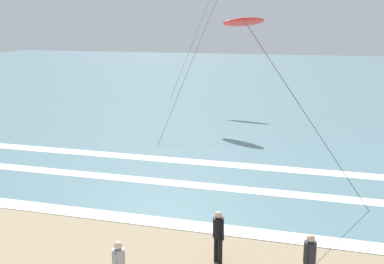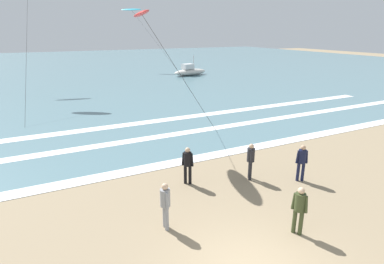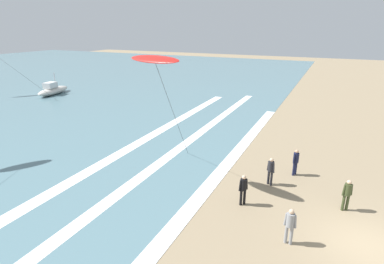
{
  "view_description": "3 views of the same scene",
  "coord_description": "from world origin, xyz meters",
  "px_view_note": "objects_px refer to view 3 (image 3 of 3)",
  "views": [
    {
      "loc": [
        3.32,
        -6.49,
        6.78
      ],
      "look_at": [
        -0.86,
        8.29,
        3.15
      ],
      "focal_mm": 43.17,
      "sensor_mm": 36.0,
      "label": 1
    },
    {
      "loc": [
        -4.33,
        -5.17,
        6.09
      ],
      "look_at": [
        1.03,
        5.59,
        2.16
      ],
      "focal_mm": 29.32,
      "sensor_mm": 36.0,
      "label": 2
    },
    {
      "loc": [
        -12.01,
        2.15,
        8.32
      ],
      "look_at": [
        -0.4,
        7.61,
        3.82
      ],
      "focal_mm": 28.38,
      "sensor_mm": 36.0,
      "label": 3
    }
  ],
  "objects_px": {
    "kite_red_far_left": "(154,60)",
    "offshore_boat": "(53,90)",
    "surfer_right_near": "(296,160)",
    "surfer_foreground_main": "(347,192)",
    "surfer_mid_group": "(243,187)",
    "surfer_background_far": "(290,223)",
    "surfer_left_near": "(271,169)"
  },
  "relations": [
    {
      "from": "kite_red_far_left",
      "to": "offshore_boat",
      "type": "distance_m",
      "value": 29.2
    },
    {
      "from": "kite_red_far_left",
      "to": "surfer_right_near",
      "type": "bearing_deg",
      "value": -55.51
    },
    {
      "from": "surfer_right_near",
      "to": "surfer_foreground_main",
      "type": "bearing_deg",
      "value": -135.95
    },
    {
      "from": "surfer_mid_group",
      "to": "offshore_boat",
      "type": "bearing_deg",
      "value": 63.76
    },
    {
      "from": "kite_red_far_left",
      "to": "surfer_background_far",
      "type": "bearing_deg",
      "value": -104.31
    },
    {
      "from": "surfer_mid_group",
      "to": "surfer_foreground_main",
      "type": "height_order",
      "value": "same"
    },
    {
      "from": "surfer_left_near",
      "to": "surfer_right_near",
      "type": "distance_m",
      "value": 2.1
    },
    {
      "from": "surfer_background_far",
      "to": "surfer_mid_group",
      "type": "bearing_deg",
      "value": 51.46
    },
    {
      "from": "surfer_background_far",
      "to": "surfer_right_near",
      "type": "bearing_deg",
      "value": 5.31
    },
    {
      "from": "surfer_mid_group",
      "to": "kite_red_far_left",
      "type": "height_order",
      "value": "kite_red_far_left"
    },
    {
      "from": "surfer_mid_group",
      "to": "surfer_right_near",
      "type": "distance_m",
      "value": 4.74
    },
    {
      "from": "surfer_right_near",
      "to": "surfer_mid_group",
      "type": "bearing_deg",
      "value": 156.68
    },
    {
      "from": "kite_red_far_left",
      "to": "offshore_boat",
      "type": "xyz_separation_m",
      "value": [
        14.54,
        24.54,
        -6.24
      ]
    },
    {
      "from": "surfer_background_far",
      "to": "kite_red_far_left",
      "type": "distance_m",
      "value": 9.4
    },
    {
      "from": "surfer_mid_group",
      "to": "surfer_background_far",
      "type": "height_order",
      "value": "same"
    },
    {
      "from": "surfer_left_near",
      "to": "surfer_right_near",
      "type": "height_order",
      "value": "same"
    },
    {
      "from": "offshore_boat",
      "to": "surfer_mid_group",
      "type": "bearing_deg",
      "value": -116.24
    },
    {
      "from": "surfer_mid_group",
      "to": "surfer_right_near",
      "type": "xyz_separation_m",
      "value": [
        4.36,
        -1.88,
        0.0
      ]
    },
    {
      "from": "surfer_left_near",
      "to": "surfer_mid_group",
      "type": "bearing_deg",
      "value": 162.69
    },
    {
      "from": "surfer_foreground_main",
      "to": "offshore_boat",
      "type": "height_order",
      "value": "offshore_boat"
    },
    {
      "from": "surfer_left_near",
      "to": "surfer_foreground_main",
      "type": "relative_size",
      "value": 1.0
    },
    {
      "from": "surfer_mid_group",
      "to": "kite_red_far_left",
      "type": "xyz_separation_m",
      "value": [
        -0.14,
        4.67,
        5.84
      ]
    },
    {
      "from": "surfer_mid_group",
      "to": "surfer_foreground_main",
      "type": "xyz_separation_m",
      "value": [
        1.61,
        -4.54,
        0.0
      ]
    },
    {
      "from": "surfer_background_far",
      "to": "offshore_boat",
      "type": "relative_size",
      "value": 0.3
    },
    {
      "from": "surfer_left_near",
      "to": "surfer_background_far",
      "type": "bearing_deg",
      "value": -159.74
    },
    {
      "from": "surfer_background_far",
      "to": "surfer_foreground_main",
      "type": "xyz_separation_m",
      "value": [
        3.57,
        -2.07,
        0.0
      ]
    },
    {
      "from": "surfer_left_near",
      "to": "surfer_right_near",
      "type": "xyz_separation_m",
      "value": [
        1.8,
        -1.08,
        0.0
      ]
    },
    {
      "from": "surfer_mid_group",
      "to": "offshore_boat",
      "type": "distance_m",
      "value": 32.57
    },
    {
      "from": "offshore_boat",
      "to": "kite_red_far_left",
      "type": "bearing_deg",
      "value": -120.66
    },
    {
      "from": "surfer_foreground_main",
      "to": "surfer_left_near",
      "type": "bearing_deg",
      "value": 75.74
    },
    {
      "from": "surfer_left_near",
      "to": "offshore_boat",
      "type": "relative_size",
      "value": 0.3
    },
    {
      "from": "surfer_background_far",
      "to": "surfer_foreground_main",
      "type": "height_order",
      "value": "same"
    }
  ]
}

